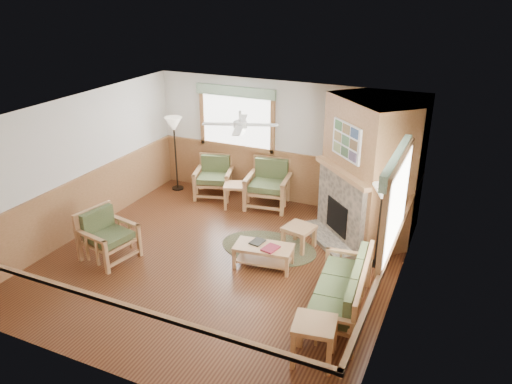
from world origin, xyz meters
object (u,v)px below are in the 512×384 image
at_px(coffee_table, 264,256).
at_px(floor_lamp_right, 379,226).
at_px(armchair_back_right, 268,185).
at_px(end_table_chairs, 235,196).
at_px(end_table_sofa, 314,342).
at_px(floor_lamp_left, 176,154).
at_px(sofa, 339,290).
at_px(footstool, 299,237).
at_px(armchair_left, 108,236).
at_px(armchair_back_left, 214,177).

height_order(coffee_table, floor_lamp_right, floor_lamp_right).
height_order(armchair_back_right, coffee_table, armchair_back_right).
bearing_deg(end_table_chairs, end_table_sofa, -51.53).
distance_m(end_table_sofa, floor_lamp_right, 2.79).
bearing_deg(floor_lamp_left, coffee_table, -35.77).
xyz_separation_m(armchair_back_right, end_table_chairs, (-0.64, -0.35, -0.24)).
height_order(sofa, footstool, sofa).
distance_m(armchair_back_right, coffee_table, 2.56).
bearing_deg(end_table_chairs, coffee_table, -52.30).
height_order(end_table_sofa, floor_lamp_right, floor_lamp_right).
height_order(end_table_sofa, footstool, end_table_sofa).
bearing_deg(footstool, armchair_left, -149.07).
bearing_deg(armchair_left, footstool, -48.06).
xyz_separation_m(end_table_chairs, floor_lamp_left, (-1.73, 0.35, 0.62)).
relative_size(armchair_left, end_table_sofa, 1.48).
distance_m(armchair_back_left, floor_lamp_left, 1.09).
xyz_separation_m(armchair_back_left, end_table_sofa, (3.82, -4.25, -0.15)).
bearing_deg(sofa, footstool, -149.17).
bearing_deg(floor_lamp_right, armchair_back_left, 159.63).
height_order(armchair_back_left, end_table_sofa, armchair_back_left).
xyz_separation_m(armchair_left, floor_lamp_left, (-0.67, 3.26, 0.43)).
height_order(sofa, armchair_back_left, armchair_back_left).
xyz_separation_m(armchair_back_left, floor_lamp_left, (-1.00, 0.00, 0.43)).
relative_size(footstool, floor_lamp_right, 0.33).
bearing_deg(sofa, coffee_table, -122.11).
bearing_deg(armchair_back_left, armchair_left, -112.88).
distance_m(coffee_table, footstool, 0.94).
height_order(sofa, coffee_table, sofa).
bearing_deg(coffee_table, armchair_left, -169.15).
bearing_deg(floor_lamp_left, armchair_back_right, 0.00).
bearing_deg(coffee_table, armchair_back_left, 126.10).
relative_size(armchair_back_left, armchair_left, 1.00).
bearing_deg(armchair_left, armchair_back_left, 5.18).
height_order(end_table_sofa, floor_lamp_left, floor_lamp_left).
bearing_deg(floor_lamp_left, floor_lamp_right, -16.58).
height_order(armchair_back_right, end_table_sofa, armchair_back_right).
relative_size(armchair_back_right, footstool, 2.00).
distance_m(sofa, floor_lamp_right, 1.69).
bearing_deg(armchair_back_right, end_table_sofa, -68.33).
bearing_deg(armchair_back_right, sofa, -60.23).
relative_size(end_table_sofa, floor_lamp_left, 0.34).
bearing_deg(floor_lamp_right, sofa, -97.57).
xyz_separation_m(armchair_left, footstool, (2.95, 1.77, -0.23)).
distance_m(sofa, armchair_back_left, 4.97).
bearing_deg(footstool, floor_lamp_left, 157.67).
bearing_deg(sofa, armchair_left, -93.93).
relative_size(armchair_left, coffee_table, 0.90).
height_order(end_table_chairs, end_table_sofa, end_table_sofa).
bearing_deg(end_table_chairs, sofa, -41.97).
bearing_deg(armchair_back_left, footstool, -46.64).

